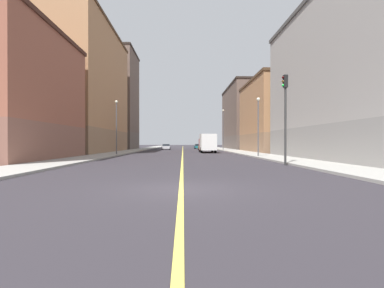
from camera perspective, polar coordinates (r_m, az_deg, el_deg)
ground_plane at (r=10.69m, az=-2.05°, el=-8.49°), size 400.00×400.00×0.00m
sidewalk_left at (r=60.34m, az=7.39°, el=-1.21°), size 3.69×168.00×0.15m
sidewalk_right at (r=60.36m, az=-10.93°, el=-1.21°), size 3.69×168.00×0.15m
lane_center_stripe at (r=59.58m, az=-1.77°, el=-1.29°), size 0.16×154.00×0.01m
building_left_near at (r=33.02m, az=29.25°, el=10.45°), size 10.94×22.55×14.95m
building_left_mid at (r=54.14m, az=16.34°, el=5.02°), size 10.94×18.49×12.22m
building_left_far at (r=77.54m, az=10.78°, el=4.87°), size 10.94×23.95×15.70m
building_right_midblock at (r=53.36m, az=-20.37°, el=9.56°), size 10.94×26.08×20.50m
building_right_distant at (r=75.30m, az=-14.76°, el=7.95°), size 10.94×14.35×23.38m
traffic_light_left_near at (r=22.63m, az=17.19°, el=6.63°), size 0.40×0.32×6.44m
street_lamp_left_near at (r=34.13m, az=12.40°, el=4.43°), size 0.36×0.36×6.44m
street_lamp_right_near at (r=39.44m, az=-14.07°, el=4.16°), size 0.36×0.36×6.83m
street_lamp_left_far at (r=62.64m, az=5.91°, el=3.43°), size 0.36×0.36×8.30m
car_silver at (r=71.51m, az=-4.90°, el=-0.54°), size 1.94×4.44×1.27m
car_yellow at (r=67.73m, az=1.99°, el=-0.59°), size 1.87×4.33×1.24m
car_teal at (r=78.86m, az=1.14°, el=-0.46°), size 1.94×4.50×1.26m
box_truck at (r=48.86m, az=2.91°, el=0.21°), size 2.46×7.99×2.95m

